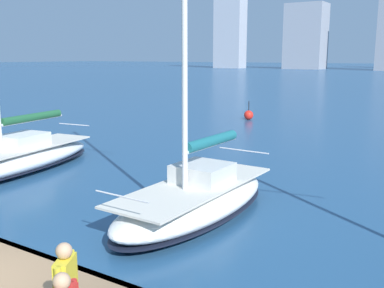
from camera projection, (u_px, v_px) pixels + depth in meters
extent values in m
cube|color=#473828|center=(39.00, 256.00, 9.51)|extent=(28.00, 0.16, 0.10)
cylinder|color=#473828|center=(34.00, 272.00, 9.43)|extent=(0.28, 0.28, 0.50)
cube|color=#8F949E|center=(306.00, 37.00, 163.25)|extent=(13.81, 10.06, 23.24)
cube|color=#A2A8B2|center=(230.00, 20.00, 173.55)|extent=(11.30, 6.61, 36.58)
ellipsoid|color=white|center=(195.00, 202.00, 13.30)|extent=(2.66, 6.90, 0.93)
ellipsoid|color=black|center=(195.00, 210.00, 13.35)|extent=(2.67, 6.94, 0.10)
cube|color=beige|center=(195.00, 186.00, 13.20)|extent=(2.18, 6.07, 0.06)
cube|color=silver|center=(202.00, 173.00, 13.48)|extent=(1.55, 1.54, 0.55)
cylinder|color=silver|center=(212.00, 145.00, 13.75)|extent=(0.17, 2.88, 0.12)
cylinder|color=#19606B|center=(212.00, 141.00, 13.73)|extent=(0.37, 2.66, 0.32)
cylinder|color=silver|center=(121.00, 196.00, 10.53)|extent=(1.65, 0.07, 0.04)
cylinder|color=silver|center=(244.00, 151.00, 15.62)|extent=(1.90, 0.07, 0.04)
ellipsoid|color=silver|center=(15.00, 161.00, 18.43)|extent=(3.51, 8.69, 0.91)
ellipsoid|color=black|center=(15.00, 167.00, 18.48)|extent=(3.53, 8.73, 0.10)
cube|color=beige|center=(14.00, 150.00, 18.34)|extent=(2.95, 7.62, 0.06)
cube|color=silver|center=(23.00, 140.00, 18.73)|extent=(1.67, 2.03, 0.55)
cylinder|color=silver|center=(33.00, 120.00, 19.14)|extent=(0.60, 3.53, 0.12)
cylinder|color=#1E5633|center=(32.00, 117.00, 19.12)|extent=(0.76, 3.27, 0.32)
cylinder|color=silver|center=(74.00, 125.00, 21.62)|extent=(1.78, 0.28, 0.04)
cube|color=yellow|center=(66.00, 281.00, 6.07)|extent=(0.38, 0.48, 0.66)
cylinder|color=yellow|center=(72.00, 270.00, 6.31)|extent=(0.10, 0.10, 0.60)
sphere|color=tan|center=(64.00, 251.00, 5.98)|extent=(0.22, 0.22, 0.22)
sphere|color=tan|center=(62.00, 281.00, 5.31)|extent=(0.21, 0.21, 0.21)
sphere|color=red|center=(249.00, 115.00, 33.67)|extent=(0.70, 0.70, 0.70)
cylinder|color=black|center=(249.00, 106.00, 33.54)|extent=(0.06, 0.06, 0.70)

